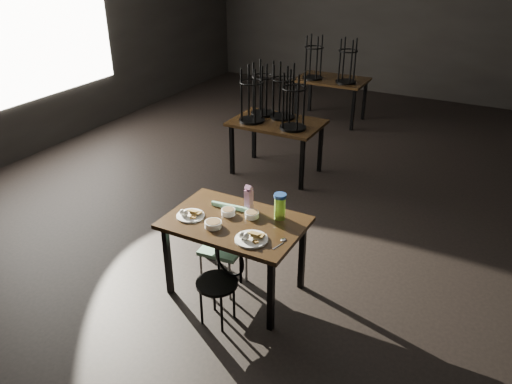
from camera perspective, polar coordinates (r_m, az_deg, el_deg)
The scene contains 14 objects.
room at distance 4.64m, azimuth 11.46°, elevation 18.88°, with size 12.00×12.04×3.22m.
main_table at distance 4.40m, azimuth -2.45°, elevation -4.18°, with size 1.20×0.80×0.75m.
plate_left at distance 4.45m, azimuth -7.56°, elevation -2.55°, with size 0.25×0.25×0.08m.
plate_right at distance 4.08m, azimuth -0.59°, elevation -5.24°, with size 0.28×0.28×0.09m.
bowl_near at distance 4.45m, azimuth -3.19°, elevation -2.26°, with size 0.13×0.13×0.05m.
bowl_far at distance 4.40m, azimuth -0.47°, elevation -2.58°, with size 0.13×0.13×0.05m.
bowl_big at distance 4.27m, azimuth -4.91°, elevation -3.66°, with size 0.15×0.15×0.05m.
juice_carton at distance 4.48m, azimuth -0.84°, elevation -0.73°, with size 0.07×0.07×0.25m.
water_bottle at distance 4.34m, azimuth 2.75°, elevation -1.62°, with size 0.14×0.14×0.24m.
spoon at distance 4.09m, azimuth 3.07°, elevation -5.56°, with size 0.05×0.20×0.01m.
bentwood_chair at distance 4.22m, azimuth -3.93°, elevation -9.52°, with size 0.38×0.38×0.75m.
school_chair at distance 4.62m, azimuth -3.44°, elevation -5.42°, with size 0.40×0.40×0.79m.
bg_table_left at distance 6.74m, azimuth 2.21°, elevation 8.52°, with size 1.20×0.80×1.48m.
bg_table_far at distance 8.93m, azimuth 8.59°, elevation 12.65°, with size 1.20×0.80×1.48m.
Camera 1 is at (1.28, -4.39, 2.97)m, focal length 35.00 mm.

